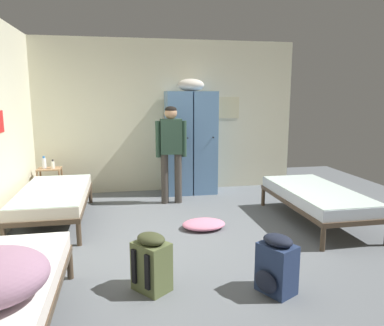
{
  "coord_description": "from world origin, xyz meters",
  "views": [
    {
      "loc": [
        -0.86,
        -4.19,
        1.78
      ],
      "look_at": [
        0.0,
        0.27,
        0.95
      ],
      "focal_mm": 34.64,
      "sensor_mm": 36.0,
      "label": 1
    }
  ],
  "objects_px": {
    "person_traveler": "(171,146)",
    "backpack_navy": "(276,266)",
    "bed_right": "(317,196)",
    "backpack_olive": "(152,263)",
    "bed_left_rear": "(54,196)",
    "water_bottle": "(44,163)",
    "clothes_pile_pink": "(204,224)",
    "locker_bank": "(191,141)",
    "lotion_bottle": "(53,165)",
    "shelf_unit": "(50,181)"
  },
  "relations": [
    {
      "from": "shelf_unit",
      "to": "clothes_pile_pink",
      "type": "bearing_deg",
      "value": -38.31
    },
    {
      "from": "water_bottle",
      "to": "bed_left_rear",
      "type": "bearing_deg",
      "value": -74.28
    },
    {
      "from": "person_traveler",
      "to": "water_bottle",
      "type": "height_order",
      "value": "person_traveler"
    },
    {
      "from": "water_bottle",
      "to": "lotion_bottle",
      "type": "height_order",
      "value": "water_bottle"
    },
    {
      "from": "shelf_unit",
      "to": "bed_right",
      "type": "height_order",
      "value": "shelf_unit"
    },
    {
      "from": "locker_bank",
      "to": "shelf_unit",
      "type": "xyz_separation_m",
      "value": [
        -2.45,
        -0.12,
        -0.62
      ]
    },
    {
      "from": "person_traveler",
      "to": "backpack_olive",
      "type": "distance_m",
      "value": 2.91
    },
    {
      "from": "bed_left_rear",
      "to": "backpack_olive",
      "type": "relative_size",
      "value": 3.45
    },
    {
      "from": "bed_right",
      "to": "backpack_olive",
      "type": "bearing_deg",
      "value": -149.87
    },
    {
      "from": "backpack_olive",
      "to": "clothes_pile_pink",
      "type": "bearing_deg",
      "value": 60.9
    },
    {
      "from": "lotion_bottle",
      "to": "shelf_unit",
      "type": "bearing_deg",
      "value": 150.26
    },
    {
      "from": "backpack_navy",
      "to": "lotion_bottle",
      "type": "bearing_deg",
      "value": 125.39
    },
    {
      "from": "backpack_navy",
      "to": "clothes_pile_pink",
      "type": "bearing_deg",
      "value": 99.17
    },
    {
      "from": "locker_bank",
      "to": "bed_right",
      "type": "bearing_deg",
      "value": -54.1
    },
    {
      "from": "locker_bank",
      "to": "bed_left_rear",
      "type": "height_order",
      "value": "locker_bank"
    },
    {
      "from": "backpack_navy",
      "to": "backpack_olive",
      "type": "xyz_separation_m",
      "value": [
        -1.1,
        0.27,
        0.0
      ]
    },
    {
      "from": "lotion_bottle",
      "to": "clothes_pile_pink",
      "type": "height_order",
      "value": "lotion_bottle"
    },
    {
      "from": "lotion_bottle",
      "to": "bed_right",
      "type": "bearing_deg",
      "value": -25.46
    },
    {
      "from": "locker_bank",
      "to": "person_traveler",
      "type": "distance_m",
      "value": 0.76
    },
    {
      "from": "bed_right",
      "to": "bed_left_rear",
      "type": "relative_size",
      "value": 1.0
    },
    {
      "from": "locker_bank",
      "to": "lotion_bottle",
      "type": "xyz_separation_m",
      "value": [
        -2.38,
        -0.16,
        -0.33
      ]
    },
    {
      "from": "bed_right",
      "to": "water_bottle",
      "type": "relative_size",
      "value": 9.22
    },
    {
      "from": "person_traveler",
      "to": "backpack_navy",
      "type": "bearing_deg",
      "value": -79.89
    },
    {
      "from": "lotion_bottle",
      "to": "backpack_olive",
      "type": "height_order",
      "value": "lotion_bottle"
    },
    {
      "from": "clothes_pile_pink",
      "to": "bed_left_rear",
      "type": "bearing_deg",
      "value": 162.42
    },
    {
      "from": "lotion_bottle",
      "to": "bed_left_rear",
      "type": "bearing_deg",
      "value": -80.81
    },
    {
      "from": "lotion_bottle",
      "to": "backpack_navy",
      "type": "distance_m",
      "value": 4.3
    },
    {
      "from": "water_bottle",
      "to": "backpack_navy",
      "type": "distance_m",
      "value": 4.44
    },
    {
      "from": "bed_right",
      "to": "water_bottle",
      "type": "distance_m",
      "value": 4.39
    },
    {
      "from": "bed_right",
      "to": "bed_left_rear",
      "type": "bearing_deg",
      "value": 169.07
    },
    {
      "from": "bed_left_rear",
      "to": "water_bottle",
      "type": "bearing_deg",
      "value": 105.72
    },
    {
      "from": "water_bottle",
      "to": "bed_right",
      "type": "bearing_deg",
      "value": -25.32
    },
    {
      "from": "bed_right",
      "to": "bed_left_rear",
      "type": "distance_m",
      "value": 3.7
    },
    {
      "from": "locker_bank",
      "to": "clothes_pile_pink",
      "type": "relative_size",
      "value": 3.53
    },
    {
      "from": "backpack_navy",
      "to": "backpack_olive",
      "type": "distance_m",
      "value": 1.13
    },
    {
      "from": "locker_bank",
      "to": "bed_right",
      "type": "distance_m",
      "value": 2.5
    },
    {
      "from": "person_traveler",
      "to": "water_bottle",
      "type": "xyz_separation_m",
      "value": [
        -2.09,
        0.52,
        -0.31
      ]
    },
    {
      "from": "locker_bank",
      "to": "lotion_bottle",
      "type": "bearing_deg",
      "value": -176.24
    },
    {
      "from": "bed_right",
      "to": "person_traveler",
      "type": "bearing_deg",
      "value": 144.09
    },
    {
      "from": "bed_left_rear",
      "to": "person_traveler",
      "type": "distance_m",
      "value": 1.97
    },
    {
      "from": "shelf_unit",
      "to": "backpack_olive",
      "type": "relative_size",
      "value": 1.04
    },
    {
      "from": "backpack_olive",
      "to": "bed_right",
      "type": "bearing_deg",
      "value": 30.13
    },
    {
      "from": "bed_left_rear",
      "to": "water_bottle",
      "type": "relative_size",
      "value": 9.22
    },
    {
      "from": "water_bottle",
      "to": "lotion_bottle",
      "type": "distance_m",
      "value": 0.16
    },
    {
      "from": "backpack_navy",
      "to": "clothes_pile_pink",
      "type": "relative_size",
      "value": 0.94
    },
    {
      "from": "locker_bank",
      "to": "bed_left_rear",
      "type": "relative_size",
      "value": 1.09
    },
    {
      "from": "water_bottle",
      "to": "backpack_navy",
      "type": "bearing_deg",
      "value": -53.48
    },
    {
      "from": "bed_left_rear",
      "to": "person_traveler",
      "type": "xyz_separation_m",
      "value": [
        1.76,
        0.65,
        0.59
      ]
    },
    {
      "from": "lotion_bottle",
      "to": "water_bottle",
      "type": "bearing_deg",
      "value": 158.2
    },
    {
      "from": "bed_right",
      "to": "clothes_pile_pink",
      "type": "height_order",
      "value": "bed_right"
    }
  ]
}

